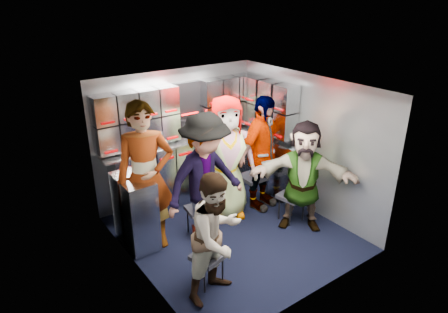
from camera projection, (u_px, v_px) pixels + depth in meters
floor at (233, 233)px, 5.68m from camera, size 3.00×3.00×0.00m
wall_back at (177, 135)px, 6.39m from camera, size 2.80×0.04×2.10m
wall_left at (135, 196)px, 4.52m from camera, size 0.04×3.00×2.10m
wall_right at (307, 144)px, 6.02m from camera, size 0.04×3.00×2.10m
ceiling at (234, 88)px, 4.86m from camera, size 2.80×3.00×0.02m
cart_bank_back at (185, 171)px, 6.45m from camera, size 2.68×0.38×0.99m
cart_bank_left at (135, 212)px, 5.27m from camera, size 0.38×0.76×0.99m
counter at (184, 141)px, 6.25m from camera, size 2.68×0.42×0.03m
locker_bank_back at (181, 111)px, 6.11m from camera, size 2.68×0.28×0.82m
locker_bank_right at (270, 107)px, 6.30m from camera, size 0.28×1.00×0.82m
right_cabinet at (271, 166)px, 6.61m from camera, size 0.28×1.20×1.00m
coffee_niche at (189, 109)px, 6.26m from camera, size 0.46×0.16×0.84m
red_latch_strip at (191, 153)px, 6.15m from camera, size 2.60×0.02×0.03m
jump_seat_near_left at (208, 258)px, 4.59m from camera, size 0.42×0.41×0.41m
jump_seat_mid_left at (199, 211)px, 5.57m from camera, size 0.39×0.37×0.40m
jump_seat_center at (219, 185)px, 6.15m from camera, size 0.44×0.43×0.47m
jump_seat_mid_right at (253, 178)px, 6.38m from camera, size 0.39×0.37×0.46m
jump_seat_near_right at (292, 197)px, 5.87m from camera, size 0.42×0.41×0.43m
attendant_standing at (146, 178)px, 5.07m from camera, size 0.85×0.71×1.99m
attendant_arc_a at (217, 237)px, 4.30m from camera, size 0.84×0.72×1.49m
attendant_arc_b at (205, 180)px, 5.22m from camera, size 1.21×0.74×1.82m
attendant_arc_c at (226, 158)px, 5.82m from camera, size 1.06×0.88×1.86m
attendant_arc_d at (262, 154)px, 6.06m from camera, size 1.13×0.69×1.80m
attendant_arc_e at (303, 176)px, 5.57m from camera, size 1.38×1.38×1.60m
bottle_left at (143, 142)px, 5.78m from camera, size 0.06×0.06×0.27m
bottle_mid at (161, 139)px, 5.94m from camera, size 0.07×0.07×0.24m
bottle_right at (215, 127)px, 6.46m from camera, size 0.07×0.07×0.24m
cup_left at (164, 143)px, 5.98m from camera, size 0.09×0.09×0.10m
cup_right at (223, 129)px, 6.57m from camera, size 0.08×0.08×0.10m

